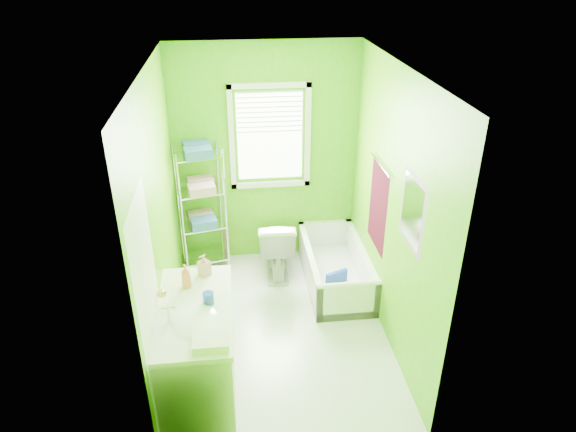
{
  "coord_description": "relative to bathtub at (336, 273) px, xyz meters",
  "views": [
    {
      "loc": [
        -0.39,
        -4.09,
        3.44
      ],
      "look_at": [
        0.12,
        0.25,
        1.15
      ],
      "focal_mm": 32.0,
      "sensor_mm": 36.0,
      "label": 1
    }
  ],
  "objects": [
    {
      "name": "right_wall_decor",
      "position": [
        0.32,
        -0.72,
        1.17
      ],
      "size": [
        0.04,
        1.48,
        1.17
      ],
      "color": "#3D0715",
      "rests_on": "ground"
    },
    {
      "name": "door",
      "position": [
        -1.76,
        -1.69,
        0.85
      ],
      "size": [
        0.09,
        0.8,
        2.0
      ],
      "color": "white",
      "rests_on": "ground"
    },
    {
      "name": "toilet",
      "position": [
        -0.65,
        0.31,
        0.22
      ],
      "size": [
        0.45,
        0.75,
        0.74
      ],
      "primitive_type": "imported",
      "rotation": [
        0.0,
        0.0,
        3.09
      ],
      "color": "white",
      "rests_on": "ground"
    },
    {
      "name": "vanity",
      "position": [
        -1.47,
        -1.45,
        0.33
      ],
      "size": [
        0.61,
        1.19,
        1.11
      ],
      "color": "silver",
      "rests_on": "ground"
    },
    {
      "name": "wire_shelf_unit",
      "position": [
        -1.46,
        0.55,
        0.8
      ],
      "size": [
        0.57,
        0.46,
        1.55
      ],
      "color": "silver",
      "rests_on": "ground"
    },
    {
      "name": "window",
      "position": [
        -0.67,
        0.73,
        1.47
      ],
      "size": [
        0.92,
        0.05,
        1.22
      ],
      "color": "white",
      "rests_on": "ground"
    },
    {
      "name": "bathtub",
      "position": [
        0.0,
        0.0,
        0.0
      ],
      "size": [
        0.66,
        1.42,
        0.46
      ],
      "color": "white",
      "rests_on": "ground"
    },
    {
      "name": "ground",
      "position": [
        -0.72,
        -0.7,
        -0.15
      ],
      "size": [
        2.9,
        2.9,
        0.0
      ],
      "primitive_type": "plane",
      "color": "silver",
      "rests_on": "ground"
    },
    {
      "name": "room_envelope",
      "position": [
        -0.72,
        -0.7,
        1.4
      ],
      "size": [
        2.14,
        2.94,
        2.62
      ],
      "color": "#489D07",
      "rests_on": "ground"
    }
  ]
}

